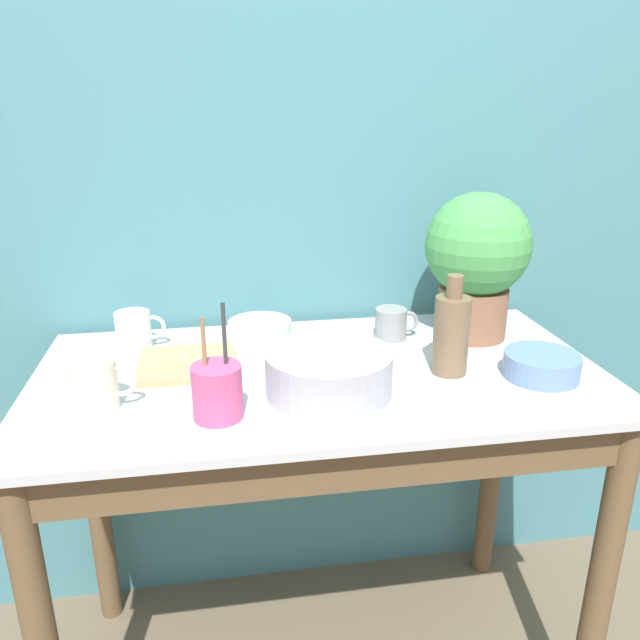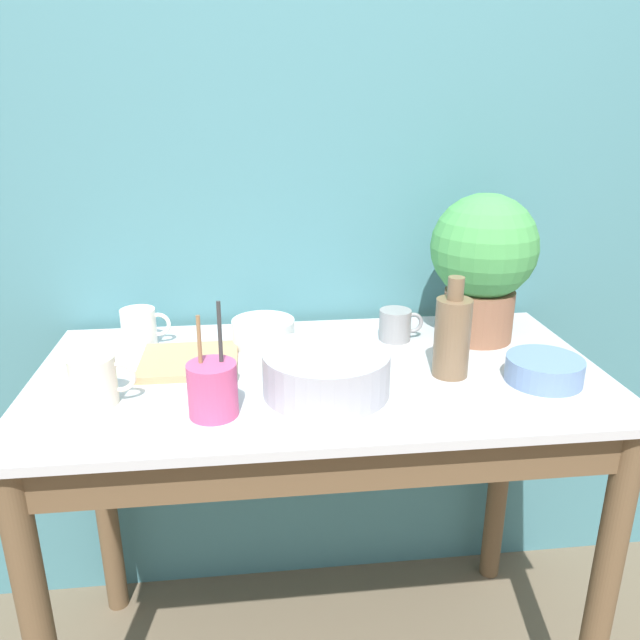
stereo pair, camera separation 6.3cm
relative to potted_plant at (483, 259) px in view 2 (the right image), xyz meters
name	(u,v)px [view 2 (the right image)]	position (x,y,z in m)	size (l,w,h in m)	color
wall_back	(303,196)	(-0.42, 0.23, 0.13)	(6.00, 0.05, 2.40)	teal
counter_table	(321,447)	(-0.42, -0.18, -0.39)	(1.26, 0.66, 0.87)	brown
potted_plant	(483,259)	(0.00, 0.00, 0.00)	(0.26, 0.26, 0.37)	#8C5B42
bowl_wash_large	(324,373)	(-0.42, -0.27, -0.16)	(0.26, 0.26, 0.09)	#A8A8B2
bottle_tall	(452,335)	(-0.14, -0.21, -0.11)	(0.08, 0.08, 0.22)	brown
mug_cream	(95,380)	(-0.88, -0.26, -0.15)	(0.13, 0.09, 0.10)	beige
mug_grey	(396,325)	(-0.21, 0.01, -0.17)	(0.11, 0.08, 0.08)	gray
mug_white	(140,327)	(-0.84, 0.05, -0.16)	(0.12, 0.08, 0.09)	white
bowl_small_blue	(544,370)	(0.05, -0.27, -0.18)	(0.16, 0.16, 0.05)	#6684B2
bowl_small_enamel_white	(263,332)	(-0.54, 0.02, -0.17)	(0.15, 0.15, 0.06)	silver
utensil_cup	(213,389)	(-0.64, -0.34, -0.15)	(0.10, 0.10, 0.22)	#CC4C7F
tray_board	(189,361)	(-0.71, -0.09, -0.20)	(0.22, 0.20, 0.02)	tan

